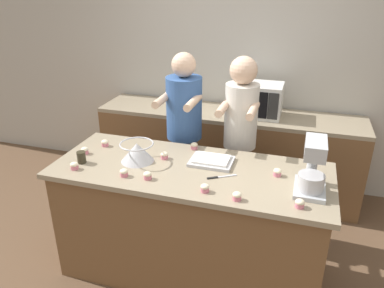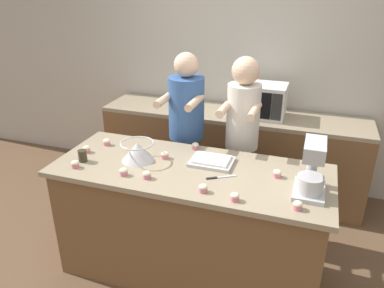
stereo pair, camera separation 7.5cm
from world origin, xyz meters
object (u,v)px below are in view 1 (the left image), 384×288
cupcake_1 (105,143)px  cupcake_3 (237,196)px  cupcake_8 (164,155)px  person_right (239,143)px  drinking_glass (81,157)px  cupcake_4 (205,188)px  microwave_oven (257,100)px  cupcake_0 (194,146)px  cupcake_9 (74,166)px  cupcake_10 (277,172)px  cupcake_2 (85,150)px  knife (220,177)px  baking_tray (212,161)px  stand_mixer (312,169)px  mixing_bowl (137,152)px  cupcake_7 (300,203)px  cupcake_6 (148,175)px  cupcake_5 (124,173)px  person_left (184,139)px

cupcake_1 → cupcake_3: 1.31m
cupcake_8 → person_right: bearing=49.0°
drinking_glass → cupcake_4: drinking_glass is taller
microwave_oven → cupcake_0: size_ratio=8.49×
microwave_oven → cupcake_9: 1.97m
cupcake_9 → cupcake_10: (1.43, 0.34, 0.00)m
cupcake_2 → cupcake_10: size_ratio=1.00×
cupcake_2 → cupcake_10: (1.50, 0.08, 0.00)m
drinking_glass → cupcake_2: (-0.06, 0.15, -0.02)m
cupcake_9 → cupcake_4: bearing=-1.3°
knife → baking_tray: bearing=119.4°
cupcake_0 → cupcake_4: 0.67m
stand_mixer → cupcake_1: size_ratio=6.35×
mixing_bowl → stand_mixer: bearing=-3.0°
baking_tray → cupcake_9: cupcake_9 is taller
mixing_bowl → drinking_glass: 0.42m
mixing_bowl → cupcake_9: size_ratio=4.48×
cupcake_0 → cupcake_7: 1.07m
cupcake_0 → cupcake_6: (-0.17, -0.57, 0.00)m
cupcake_1 → cupcake_9: 0.43m
cupcake_8 → stand_mixer: bearing=-8.8°
cupcake_9 → cupcake_1: bearing=88.6°
microwave_oven → cupcake_6: 1.70m
cupcake_1 → cupcake_9: (-0.01, -0.43, 0.00)m
baking_tray → cupcake_9: (-0.94, -0.39, 0.01)m
drinking_glass → baking_tray: bearing=16.9°
cupcake_5 → cupcake_0: bearing=59.8°
cupcake_7 → cupcake_10: 0.40m
cupcake_10 → cupcake_9: bearing=-166.8°
person_left → knife: bearing=-55.1°
microwave_oven → drinking_glass: size_ratio=5.47×
stand_mixer → cupcake_8: stand_mixer is taller
person_right → cupcake_0: 0.46m
drinking_glass → cupcake_4: (1.01, -0.13, -0.02)m
person_left → cupcake_9: 1.07m
person_right → microwave_oven: person_right is taller
person_left → cupcake_10: bearing=-33.2°
person_left → cupcake_6: person_left is taller
cupcake_2 → cupcake_4: bearing=-14.6°
cupcake_0 → cupcake_5: 0.68m
mixing_bowl → baking_tray: size_ratio=0.81×
person_left → cupcake_5: bearing=-99.4°
cupcake_9 → cupcake_6: bearing=2.3°
cupcake_0 → mixing_bowl: bearing=-136.0°
person_left → person_right: person_left is taller
cupcake_2 → cupcake_7: same height
cupcake_8 → cupcake_10: bearing=-1.3°
cupcake_1 → cupcake_10: bearing=-3.8°
microwave_oven → cupcake_3: size_ratio=8.49×
knife → cupcake_4: size_ratio=3.38×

